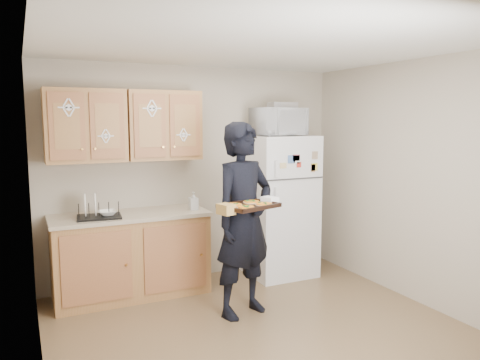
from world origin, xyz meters
name	(u,v)px	position (x,y,z in m)	size (l,w,h in m)	color
floor	(267,336)	(0.00, 0.00, 0.00)	(3.60, 3.60, 0.00)	brown
ceiling	(269,44)	(0.00, 0.00, 2.50)	(3.60, 3.60, 0.00)	white
wall_back	(195,174)	(0.00, 1.80, 1.25)	(3.60, 0.04, 2.50)	#AA9D89
wall_front	(442,249)	(0.00, -1.80, 1.25)	(3.60, 0.04, 2.50)	#AA9D89
wall_left	(36,214)	(-1.80, 0.00, 1.25)	(0.04, 3.60, 2.50)	#AA9D89
wall_right	(425,183)	(1.80, 0.00, 1.25)	(0.04, 3.60, 2.50)	#AA9D89
refrigerator	(280,206)	(0.95, 1.43, 0.85)	(0.75, 0.70, 1.70)	silver
base_cabinet	(131,257)	(-0.85, 1.48, 0.43)	(1.60, 0.60, 0.86)	#9B6835
countertop	(130,215)	(-0.85, 1.48, 0.88)	(1.64, 0.64, 0.04)	#BAAA8F
upper_cab_left	(85,126)	(-1.25, 1.61, 1.83)	(0.80, 0.33, 0.75)	#9B6835
upper_cab_right	(163,125)	(-0.43, 1.61, 1.83)	(0.80, 0.33, 0.75)	#9B6835
cereal_box	(303,251)	(1.47, 1.67, 0.16)	(0.20, 0.07, 0.32)	gold
person	(244,220)	(0.04, 0.54, 0.93)	(0.68, 0.45, 1.87)	black
baking_tray	(249,206)	(-0.05, 0.25, 1.12)	(0.48, 0.35, 0.04)	black
pizza_front_left	(246,207)	(-0.14, 0.14, 1.14)	(0.16, 0.16, 0.02)	orange
pizza_front_right	(264,204)	(0.08, 0.21, 1.14)	(0.16, 0.16, 0.02)	orange
pizza_back_left	(234,205)	(-0.18, 0.30, 1.14)	(0.16, 0.16, 0.02)	orange
pizza_back_right	(252,202)	(0.03, 0.36, 1.14)	(0.16, 0.16, 0.02)	orange
microwave	(278,122)	(0.89, 1.38, 1.86)	(0.59, 0.40, 0.32)	silver
foil_pan	(282,105)	(0.96, 1.41, 2.06)	(0.31, 0.22, 0.07)	silver
dish_rack	(99,209)	(-1.18, 1.40, 0.99)	(0.43, 0.32, 0.17)	black
bowl	(108,213)	(-1.09, 1.40, 0.95)	(0.19, 0.19, 0.05)	white
soap_bottle	(193,201)	(-0.17, 1.39, 1.00)	(0.09, 0.09, 0.20)	silver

